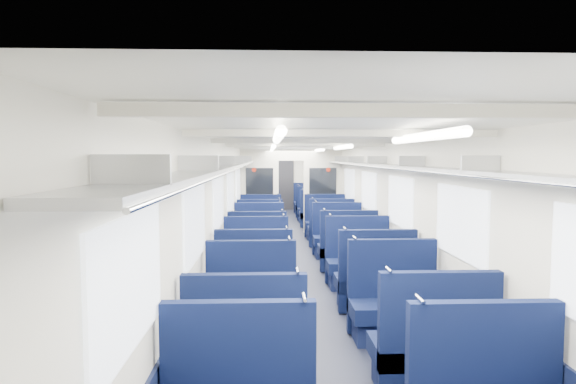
# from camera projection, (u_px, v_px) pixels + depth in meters

# --- Properties ---
(floor) EXTENTS (2.80, 18.00, 0.01)m
(floor) POSITION_uv_depth(u_px,v_px,m) (298.00, 255.00, 10.25)
(floor) COLOR black
(floor) RESTS_ON ground
(ceiling) EXTENTS (2.80, 18.00, 0.01)m
(ceiling) POSITION_uv_depth(u_px,v_px,m) (298.00, 145.00, 10.08)
(ceiling) COLOR white
(ceiling) RESTS_ON wall_left
(wall_left) EXTENTS (0.02, 18.00, 2.35)m
(wall_left) POSITION_uv_depth(u_px,v_px,m) (232.00, 201.00, 10.11)
(wall_left) COLOR beige
(wall_left) RESTS_ON floor
(dado_left) EXTENTS (0.03, 17.90, 0.70)m
(dado_left) POSITION_uv_depth(u_px,v_px,m) (233.00, 240.00, 10.17)
(dado_left) COLOR black
(dado_left) RESTS_ON floor
(wall_right) EXTENTS (0.02, 18.00, 2.35)m
(wall_right) POSITION_uv_depth(u_px,v_px,m) (364.00, 201.00, 10.22)
(wall_right) COLOR beige
(wall_right) RESTS_ON floor
(dado_right) EXTENTS (0.03, 17.90, 0.70)m
(dado_right) POSITION_uv_depth(u_px,v_px,m) (362.00, 239.00, 10.28)
(dado_right) COLOR black
(dado_right) RESTS_ON floor
(wall_far) EXTENTS (2.80, 0.02, 2.35)m
(wall_far) POSITION_uv_depth(u_px,v_px,m) (284.00, 180.00, 19.14)
(wall_far) COLOR beige
(wall_far) RESTS_ON floor
(luggage_rack_left) EXTENTS (0.36, 17.40, 0.18)m
(luggage_rack_left) POSITION_uv_depth(u_px,v_px,m) (241.00, 163.00, 10.06)
(luggage_rack_left) COLOR #B2B5BA
(luggage_rack_left) RESTS_ON wall_left
(luggage_rack_right) EXTENTS (0.36, 17.40, 0.18)m
(luggage_rack_right) POSITION_uv_depth(u_px,v_px,m) (355.00, 163.00, 10.16)
(luggage_rack_right) COLOR #B2B5BA
(luggage_rack_right) RESTS_ON wall_right
(windows) EXTENTS (2.78, 15.60, 0.75)m
(windows) POSITION_uv_depth(u_px,v_px,m) (300.00, 191.00, 9.69)
(windows) COLOR white
(windows) RESTS_ON wall_left
(ceiling_fittings) EXTENTS (2.70, 16.06, 0.11)m
(ceiling_fittings) POSITION_uv_depth(u_px,v_px,m) (299.00, 148.00, 9.83)
(ceiling_fittings) COLOR silver
(ceiling_fittings) RESTS_ON ceiling
(end_door) EXTENTS (0.75, 0.06, 2.00)m
(end_door) POSITION_uv_depth(u_px,v_px,m) (284.00, 185.00, 19.09)
(end_door) COLOR black
(end_door) RESTS_ON floor
(bulkhead) EXTENTS (2.80, 0.10, 2.35)m
(bulkhead) POSITION_uv_depth(u_px,v_px,m) (291.00, 188.00, 13.29)
(bulkhead) COLOR silver
(bulkhead) RESTS_ON floor
(seat_4) EXTENTS (1.05, 0.58, 1.17)m
(seat_4) POSITION_uv_depth(u_px,v_px,m) (246.00, 358.00, 4.18)
(seat_4) COLOR #0C163A
(seat_4) RESTS_ON floor
(seat_5) EXTENTS (1.05, 0.58, 1.17)m
(seat_5) POSITION_uv_depth(u_px,v_px,m) (433.00, 354.00, 4.26)
(seat_5) COLOR #0C163A
(seat_5) RESTS_ON floor
(seat_6) EXTENTS (1.05, 0.58, 1.17)m
(seat_6) POSITION_uv_depth(u_px,v_px,m) (251.00, 310.00, 5.48)
(seat_6) COLOR #0C163A
(seat_6) RESTS_ON floor
(seat_7) EXTENTS (1.05, 0.58, 1.17)m
(seat_7) POSITION_uv_depth(u_px,v_px,m) (394.00, 308.00, 5.56)
(seat_7) COLOR #0C163A
(seat_7) RESTS_ON floor
(seat_8) EXTENTS (1.05, 0.58, 1.17)m
(seat_8) POSITION_uv_depth(u_px,v_px,m) (254.00, 284.00, 6.62)
(seat_8) COLOR #0C163A
(seat_8) RESTS_ON floor
(seat_9) EXTENTS (1.05, 0.58, 1.17)m
(seat_9) POSITION_uv_depth(u_px,v_px,m) (375.00, 284.00, 6.59)
(seat_9) COLOR #0C163A
(seat_9) RESTS_ON floor
(seat_10) EXTENTS (1.05, 0.58, 1.17)m
(seat_10) POSITION_uv_depth(u_px,v_px,m) (256.00, 266.00, 7.71)
(seat_10) COLOR #0C163A
(seat_10) RESTS_ON floor
(seat_11) EXTENTS (1.05, 0.58, 1.17)m
(seat_11) POSITION_uv_depth(u_px,v_px,m) (358.00, 265.00, 7.79)
(seat_11) COLOR #0C163A
(seat_11) RESTS_ON floor
(seat_12) EXTENTS (1.05, 0.58, 1.17)m
(seat_12) POSITION_uv_depth(u_px,v_px,m) (258.00, 253.00, 8.72)
(seat_12) COLOR #0C163A
(seat_12) RESTS_ON floor
(seat_13) EXTENTS (1.05, 0.58, 1.17)m
(seat_13) POSITION_uv_depth(u_px,v_px,m) (347.00, 251.00, 8.88)
(seat_13) COLOR #0C163A
(seat_13) RESTS_ON floor
(seat_14) EXTENTS (1.05, 0.58, 1.17)m
(seat_14) POSITION_uv_depth(u_px,v_px,m) (259.00, 240.00, 10.06)
(seat_14) COLOR #0C163A
(seat_14) RESTS_ON floor
(seat_15) EXTENTS (1.05, 0.58, 1.17)m
(seat_15) POSITION_uv_depth(u_px,v_px,m) (338.00, 240.00, 10.12)
(seat_15) COLOR #0C163A
(seat_15) RESTS_ON floor
(seat_16) EXTENTS (1.05, 0.58, 1.17)m
(seat_16) POSITION_uv_depth(u_px,v_px,m) (260.00, 232.00, 11.13)
(seat_16) COLOR #0C163A
(seat_16) RESTS_ON floor
(seat_17) EXTENTS (1.05, 0.58, 1.17)m
(seat_17) POSITION_uv_depth(u_px,v_px,m) (331.00, 231.00, 11.25)
(seat_17) COLOR #0C163A
(seat_17) RESTS_ON floor
(seat_18) EXTENTS (1.05, 0.58, 1.17)m
(seat_18) POSITION_uv_depth(u_px,v_px,m) (261.00, 225.00, 12.24)
(seat_18) COLOR #0C163A
(seat_18) RESTS_ON floor
(seat_19) EXTENTS (1.05, 0.58, 1.17)m
(seat_19) POSITION_uv_depth(u_px,v_px,m) (325.00, 225.00, 12.34)
(seat_19) COLOR #0C163A
(seat_19) RESTS_ON floor
(seat_20) EXTENTS (1.05, 0.58, 1.17)m
(seat_20) POSITION_uv_depth(u_px,v_px,m) (262.00, 215.00, 14.37)
(seat_20) COLOR #0C163A
(seat_20) RESTS_ON floor
(seat_21) EXTENTS (1.05, 0.58, 1.17)m
(seat_21) POSITION_uv_depth(u_px,v_px,m) (317.00, 215.00, 14.33)
(seat_21) COLOR #0C163A
(seat_21) RESTS_ON floor
(seat_22) EXTENTS (1.05, 0.58, 1.17)m
(seat_22) POSITION_uv_depth(u_px,v_px,m) (262.00, 211.00, 15.44)
(seat_22) COLOR #0C163A
(seat_22) RESTS_ON floor
(seat_23) EXTENTS (1.05, 0.58, 1.17)m
(seat_23) POSITION_uv_depth(u_px,v_px,m) (313.00, 211.00, 15.56)
(seat_23) COLOR #0C163A
(seat_23) RESTS_ON floor
(seat_24) EXTENTS (1.05, 0.58, 1.17)m
(seat_24) POSITION_uv_depth(u_px,v_px,m) (263.00, 207.00, 16.56)
(seat_24) COLOR #0C163A
(seat_24) RESTS_ON floor
(seat_25) EXTENTS (1.05, 0.58, 1.17)m
(seat_25) POSITION_uv_depth(u_px,v_px,m) (311.00, 207.00, 16.62)
(seat_25) COLOR #0C163A
(seat_25) RESTS_ON floor
(seat_26) EXTENTS (1.05, 0.58, 1.17)m
(seat_26) POSITION_uv_depth(u_px,v_px,m) (263.00, 204.00, 17.82)
(seat_26) COLOR #0C163A
(seat_26) RESTS_ON floor
(seat_27) EXTENTS (1.05, 0.58, 1.17)m
(seat_27) POSITION_uv_depth(u_px,v_px,m) (308.00, 204.00, 17.75)
(seat_27) COLOR #0C163A
(seat_27) RESTS_ON floor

